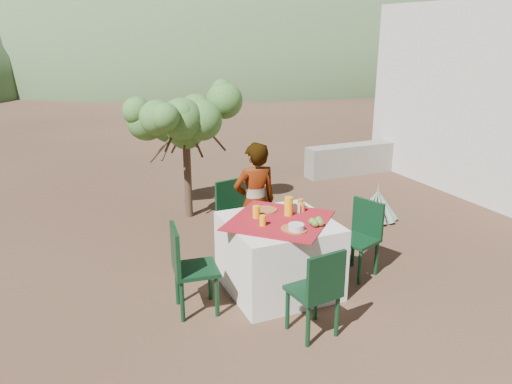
{
  "coord_description": "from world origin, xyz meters",
  "views": [
    {
      "loc": [
        -2.0,
        -4.13,
        2.55
      ],
      "look_at": [
        -0.03,
        0.41,
        0.94
      ],
      "focal_mm": 35.0,
      "sensor_mm": 36.0,
      "label": 1
    }
  ],
  "objects_px": {
    "chair_left": "(188,265)",
    "agave": "(377,205)",
    "chair_right": "(362,234)",
    "chair_near": "(318,289)",
    "person": "(255,203)",
    "shrub_tree": "(188,125)",
    "table": "(279,255)",
    "chair_far": "(234,212)",
    "juice_pitcher": "(289,206)"
  },
  "relations": [
    {
      "from": "table",
      "to": "agave",
      "type": "relative_size",
      "value": 2.06
    },
    {
      "from": "table",
      "to": "chair_left",
      "type": "relative_size",
      "value": 1.51
    },
    {
      "from": "chair_far",
      "to": "shrub_tree",
      "type": "bearing_deg",
      "value": 84.68
    },
    {
      "from": "chair_far",
      "to": "juice_pitcher",
      "type": "height_order",
      "value": "juice_pitcher"
    },
    {
      "from": "chair_right",
      "to": "shrub_tree",
      "type": "bearing_deg",
      "value": -175.24
    },
    {
      "from": "agave",
      "to": "chair_left",
      "type": "bearing_deg",
      "value": -157.5
    },
    {
      "from": "table",
      "to": "agave",
      "type": "xyz_separation_m",
      "value": [
        2.13,
        1.22,
        -0.17
      ]
    },
    {
      "from": "chair_near",
      "to": "juice_pitcher",
      "type": "relative_size",
      "value": 4.3
    },
    {
      "from": "chair_near",
      "to": "chair_left",
      "type": "relative_size",
      "value": 0.96
    },
    {
      "from": "person",
      "to": "agave",
      "type": "distance_m",
      "value": 2.19
    },
    {
      "from": "chair_near",
      "to": "chair_right",
      "type": "bearing_deg",
      "value": -147.32
    },
    {
      "from": "chair_near",
      "to": "chair_left",
      "type": "xyz_separation_m",
      "value": [
        -0.9,
        0.84,
        0.02
      ]
    },
    {
      "from": "chair_left",
      "to": "shrub_tree",
      "type": "bearing_deg",
      "value": -10.01
    },
    {
      "from": "chair_near",
      "to": "agave",
      "type": "height_order",
      "value": "chair_near"
    },
    {
      "from": "chair_far",
      "to": "juice_pitcher",
      "type": "relative_size",
      "value": 4.39
    },
    {
      "from": "chair_right",
      "to": "agave",
      "type": "relative_size",
      "value": 1.31
    },
    {
      "from": "chair_near",
      "to": "chair_right",
      "type": "xyz_separation_m",
      "value": [
        1.04,
        0.86,
        -0.0
      ]
    },
    {
      "from": "chair_left",
      "to": "table",
      "type": "bearing_deg",
      "value": -79.58
    },
    {
      "from": "chair_near",
      "to": "chair_left",
      "type": "distance_m",
      "value": 1.23
    },
    {
      "from": "chair_left",
      "to": "shrub_tree",
      "type": "distance_m",
      "value": 2.76
    },
    {
      "from": "table",
      "to": "juice_pitcher",
      "type": "distance_m",
      "value": 0.51
    },
    {
      "from": "chair_far",
      "to": "chair_right",
      "type": "distance_m",
      "value": 1.55
    },
    {
      "from": "juice_pitcher",
      "to": "table",
      "type": "bearing_deg",
      "value": -151.02
    },
    {
      "from": "chair_left",
      "to": "agave",
      "type": "distance_m",
      "value": 3.36
    },
    {
      "from": "chair_right",
      "to": "table",
      "type": "bearing_deg",
      "value": -112.62
    },
    {
      "from": "chair_left",
      "to": "person",
      "type": "distance_m",
      "value": 1.3
    },
    {
      "from": "chair_far",
      "to": "agave",
      "type": "relative_size",
      "value": 1.34
    },
    {
      "from": "chair_left",
      "to": "shrub_tree",
      "type": "xyz_separation_m",
      "value": [
        0.76,
        2.52,
        0.83
      ]
    },
    {
      "from": "person",
      "to": "juice_pitcher",
      "type": "distance_m",
      "value": 0.67
    },
    {
      "from": "person",
      "to": "juice_pitcher",
      "type": "height_order",
      "value": "person"
    },
    {
      "from": "table",
      "to": "juice_pitcher",
      "type": "height_order",
      "value": "juice_pitcher"
    },
    {
      "from": "person",
      "to": "shrub_tree",
      "type": "xyz_separation_m",
      "value": [
        -0.25,
        1.74,
        0.61
      ]
    },
    {
      "from": "chair_far",
      "to": "shrub_tree",
      "type": "xyz_separation_m",
      "value": [
        -0.16,
        1.33,
        0.84
      ]
    },
    {
      "from": "person",
      "to": "shrub_tree",
      "type": "bearing_deg",
      "value": -81.66
    },
    {
      "from": "table",
      "to": "chair_right",
      "type": "relative_size",
      "value": 1.58
    },
    {
      "from": "chair_far",
      "to": "juice_pitcher",
      "type": "distance_m",
      "value": 1.14
    },
    {
      "from": "chair_far",
      "to": "juice_pitcher",
      "type": "xyz_separation_m",
      "value": [
        0.19,
        -1.05,
        0.39
      ]
    },
    {
      "from": "chair_near",
      "to": "chair_right",
      "type": "relative_size",
      "value": 1.0
    },
    {
      "from": "chair_near",
      "to": "shrub_tree",
      "type": "distance_m",
      "value": 3.47
    },
    {
      "from": "juice_pitcher",
      "to": "chair_far",
      "type": "bearing_deg",
      "value": 100.0
    },
    {
      "from": "shrub_tree",
      "to": "person",
      "type": "bearing_deg",
      "value": -81.66
    },
    {
      "from": "chair_near",
      "to": "chair_right",
      "type": "height_order",
      "value": "chair_near"
    },
    {
      "from": "chair_right",
      "to": "shrub_tree",
      "type": "distance_m",
      "value": 2.89
    },
    {
      "from": "chair_near",
      "to": "person",
      "type": "xyz_separation_m",
      "value": [
        0.12,
        1.62,
        0.24
      ]
    },
    {
      "from": "table",
      "to": "chair_near",
      "type": "xyz_separation_m",
      "value": [
        -0.07,
        -0.9,
        0.08
      ]
    },
    {
      "from": "person",
      "to": "chair_left",
      "type": "bearing_deg",
      "value": 37.59
    },
    {
      "from": "table",
      "to": "chair_left",
      "type": "distance_m",
      "value": 0.97
    },
    {
      "from": "chair_right",
      "to": "chair_near",
      "type": "bearing_deg",
      "value": -70.9
    },
    {
      "from": "person",
      "to": "agave",
      "type": "xyz_separation_m",
      "value": [
        2.08,
        0.5,
        -0.49
      ]
    },
    {
      "from": "chair_left",
      "to": "person",
      "type": "xyz_separation_m",
      "value": [
        1.02,
        0.78,
        0.22
      ]
    }
  ]
}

